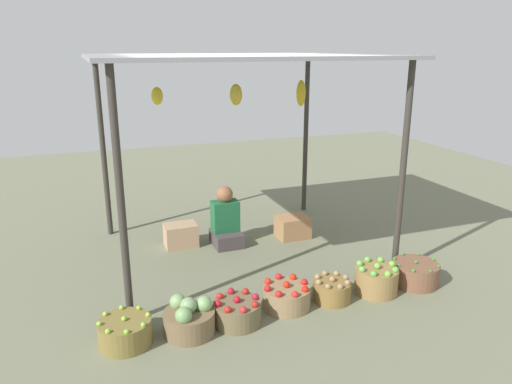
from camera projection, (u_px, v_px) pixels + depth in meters
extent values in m
plane|color=#71745A|center=(239.00, 251.00, 6.10)|extent=(14.00, 14.00, 0.00)
cylinder|color=#38332D|center=(121.00, 202.00, 4.21)|extent=(0.07, 0.07, 2.35)
cylinder|color=#38332D|center=(403.00, 172.00, 5.20)|extent=(0.07, 0.07, 2.35)
cylinder|color=#38332D|center=(103.00, 150.00, 6.32)|extent=(0.07, 0.07, 2.35)
cylinder|color=#38332D|center=(306.00, 136.00, 7.32)|extent=(0.07, 0.07, 2.35)
cube|color=gray|center=(237.00, 56.00, 5.42)|extent=(3.25, 2.66, 0.04)
ellipsoid|color=yellow|center=(157.00, 96.00, 5.59)|extent=(0.13, 0.13, 0.21)
ellipsoid|color=gold|center=(236.00, 95.00, 5.75)|extent=(0.15, 0.15, 0.25)
ellipsoid|color=yellow|center=(301.00, 93.00, 5.93)|extent=(0.11, 0.11, 0.32)
cube|color=#463D3E|center=(227.00, 238.00, 6.27)|extent=(0.36, 0.44, 0.18)
cube|color=#1F643A|center=(225.00, 216.00, 6.23)|extent=(0.34, 0.22, 0.40)
sphere|color=#955C3D|center=(225.00, 194.00, 6.14)|extent=(0.21, 0.21, 0.21)
cylinder|color=olive|center=(125.00, 332.00, 4.16)|extent=(0.46, 0.46, 0.23)
sphere|color=#93C93C|center=(124.00, 319.00, 4.13)|extent=(0.04, 0.04, 0.04)
sphere|color=#90D03A|center=(148.00, 315.00, 4.20)|extent=(0.04, 0.04, 0.04)
sphere|color=#96BD2E|center=(139.00, 308.00, 4.31)|extent=(0.04, 0.04, 0.04)
sphere|color=#8FC43B|center=(122.00, 308.00, 4.31)|extent=(0.04, 0.04, 0.04)
sphere|color=#94C141|center=(105.00, 314.00, 4.21)|extent=(0.04, 0.04, 0.04)
sphere|color=#83D040|center=(99.00, 324.00, 4.06)|extent=(0.04, 0.04, 0.04)
sphere|color=#8FCC38|center=(108.00, 331.00, 3.95)|extent=(0.04, 0.04, 0.04)
sphere|color=#84CA38|center=(127.00, 332.00, 3.94)|extent=(0.04, 0.04, 0.04)
sphere|color=#86C43F|center=(143.00, 325.00, 4.05)|extent=(0.04, 0.04, 0.04)
cylinder|color=brown|center=(189.00, 322.00, 4.32)|extent=(0.46, 0.46, 0.22)
sphere|color=#7D9F6C|center=(189.00, 306.00, 4.27)|extent=(0.15, 0.15, 0.15)
sphere|color=#7EAB6B|center=(204.00, 304.00, 4.33)|extent=(0.15, 0.15, 0.15)
sphere|color=#7FA567|center=(178.00, 302.00, 4.36)|extent=(0.15, 0.15, 0.15)
sphere|color=#74A05F|center=(184.00, 315.00, 4.14)|extent=(0.15, 0.15, 0.15)
cylinder|color=brown|center=(237.00, 313.00, 4.48)|extent=(0.45, 0.45, 0.22)
sphere|color=red|center=(237.00, 300.00, 4.44)|extent=(0.07, 0.07, 0.07)
sphere|color=#AA1B2C|center=(255.00, 297.00, 4.50)|extent=(0.07, 0.07, 0.07)
sphere|color=#AA231C|center=(245.00, 292.00, 4.60)|extent=(0.07, 0.07, 0.07)
sphere|color=#B11828|center=(231.00, 291.00, 4.61)|extent=(0.07, 0.07, 0.07)
sphere|color=red|center=(220.00, 296.00, 4.52)|extent=(0.07, 0.07, 0.07)
sphere|color=#B51522|center=(218.00, 304.00, 4.38)|extent=(0.07, 0.07, 0.07)
sphere|color=#B4231B|center=(228.00, 310.00, 4.28)|extent=(0.07, 0.07, 0.07)
sphere|color=#B6272A|center=(243.00, 310.00, 4.28)|extent=(0.07, 0.07, 0.07)
sphere|color=#AF211B|center=(255.00, 304.00, 4.37)|extent=(0.07, 0.07, 0.07)
cylinder|color=#907652|center=(286.00, 297.00, 4.76)|extent=(0.48, 0.48, 0.21)
sphere|color=red|center=(286.00, 285.00, 4.72)|extent=(0.07, 0.07, 0.07)
sphere|color=red|center=(304.00, 282.00, 4.79)|extent=(0.07, 0.07, 0.07)
sphere|color=red|center=(293.00, 277.00, 4.89)|extent=(0.07, 0.07, 0.07)
sphere|color=red|center=(278.00, 277.00, 4.90)|extent=(0.07, 0.07, 0.07)
sphere|color=red|center=(268.00, 281.00, 4.80)|extent=(0.07, 0.07, 0.07)
sphere|color=red|center=(268.00, 289.00, 4.66)|extent=(0.07, 0.07, 0.07)
sphere|color=red|center=(279.00, 294.00, 4.55)|extent=(0.07, 0.07, 0.07)
sphere|color=red|center=(295.00, 294.00, 4.55)|extent=(0.07, 0.07, 0.07)
sphere|color=red|center=(305.00, 289.00, 4.64)|extent=(0.07, 0.07, 0.07)
cylinder|color=olive|center=(332.00, 291.00, 4.89)|extent=(0.38, 0.38, 0.21)
sphere|color=#A67E52|center=(332.00, 279.00, 4.85)|extent=(0.06, 0.06, 0.06)
sphere|color=#977A60|center=(346.00, 277.00, 4.90)|extent=(0.06, 0.06, 0.06)
sphere|color=#9E855C|center=(336.00, 273.00, 4.99)|extent=(0.06, 0.06, 0.06)
sphere|color=#9C7D52|center=(325.00, 273.00, 4.99)|extent=(0.06, 0.06, 0.06)
sphere|color=#A88654|center=(317.00, 277.00, 4.91)|extent=(0.06, 0.06, 0.06)
sphere|color=#A18456|center=(319.00, 282.00, 4.80)|extent=(0.06, 0.06, 0.06)
sphere|color=#947D53|center=(328.00, 286.00, 4.72)|extent=(0.06, 0.06, 0.06)
sphere|color=#99785D|center=(340.00, 287.00, 4.71)|extent=(0.06, 0.06, 0.06)
sphere|color=#A07A5F|center=(348.00, 283.00, 4.79)|extent=(0.06, 0.06, 0.06)
cylinder|color=olive|center=(376.00, 280.00, 5.04)|extent=(0.45, 0.45, 0.27)
sphere|color=#6EBB41|center=(377.00, 266.00, 4.99)|extent=(0.07, 0.07, 0.07)
sphere|color=#74B744|center=(392.00, 264.00, 5.06)|extent=(0.07, 0.07, 0.07)
sphere|color=#69B545|center=(381.00, 260.00, 5.15)|extent=(0.07, 0.07, 0.07)
sphere|color=#67B44A|center=(367.00, 260.00, 5.16)|extent=(0.07, 0.07, 0.07)
sphere|color=#6CBA46|center=(360.00, 264.00, 5.07)|extent=(0.07, 0.07, 0.07)
sphere|color=#6BB24E|center=(362.00, 269.00, 4.93)|extent=(0.07, 0.07, 0.07)
sphere|color=#61AE40|center=(374.00, 274.00, 4.83)|extent=(0.07, 0.07, 0.07)
sphere|color=#73BB3D|center=(388.00, 274.00, 4.83)|extent=(0.07, 0.07, 0.07)
sphere|color=#68AD46|center=(395.00, 270.00, 4.92)|extent=(0.07, 0.07, 0.07)
cylinder|color=brown|center=(415.00, 273.00, 5.23)|extent=(0.50, 0.50, 0.24)
sphere|color=#408C27|center=(416.00, 262.00, 5.19)|extent=(0.04, 0.04, 0.04)
sphere|color=#3D9227|center=(433.00, 259.00, 5.27)|extent=(0.04, 0.04, 0.04)
sphere|color=#40822A|center=(419.00, 254.00, 5.39)|extent=(0.04, 0.04, 0.04)
sphere|color=#3C882F|center=(403.00, 254.00, 5.40)|extent=(0.04, 0.04, 0.04)
sphere|color=green|center=(394.00, 259.00, 5.29)|extent=(0.04, 0.04, 0.04)
sphere|color=#409137|center=(398.00, 266.00, 5.12)|extent=(0.04, 0.04, 0.04)
sphere|color=#3F9331|center=(413.00, 271.00, 4.99)|extent=(0.04, 0.04, 0.04)
sphere|color=#387F26|center=(430.00, 271.00, 4.99)|extent=(0.04, 0.04, 0.04)
sphere|color=#37872D|center=(439.00, 266.00, 5.10)|extent=(0.04, 0.04, 0.04)
cube|color=tan|center=(181.00, 235.00, 6.21)|extent=(0.41, 0.29, 0.30)
cube|color=#A6774E|center=(293.00, 227.00, 6.51)|extent=(0.42, 0.34, 0.29)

